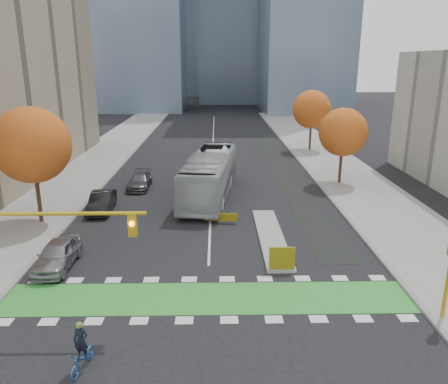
{
  "coord_description": "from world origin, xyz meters",
  "views": [
    {
      "loc": [
        0.47,
        -17.35,
        11.04
      ],
      "look_at": [
        0.94,
        9.46,
        3.0
      ],
      "focal_mm": 35.0,
      "sensor_mm": 36.0,
      "label": 1
    }
  ],
  "objects_px": {
    "tree_west": "(32,145)",
    "cyclist": "(82,354)",
    "hazard_board": "(282,258)",
    "tree_east_near": "(343,132)",
    "traffic_signal_west": "(14,238)",
    "tree_east_far": "(312,110)",
    "parked_car_a": "(57,255)",
    "bus": "(210,175)",
    "parked_car_b": "(102,202)",
    "parked_car_c": "(140,181)"
  },
  "relations": [
    {
      "from": "hazard_board",
      "to": "bus",
      "type": "relative_size",
      "value": 0.1
    },
    {
      "from": "tree_east_near",
      "to": "parked_car_b",
      "type": "distance_m",
      "value": 22.04
    },
    {
      "from": "hazard_board",
      "to": "parked_car_c",
      "type": "height_order",
      "value": "hazard_board"
    },
    {
      "from": "bus",
      "to": "parked_car_a",
      "type": "xyz_separation_m",
      "value": [
        -8.3,
        -13.23,
        -1.13
      ]
    },
    {
      "from": "tree_west",
      "to": "parked_car_a",
      "type": "bearing_deg",
      "value": -62.83
    },
    {
      "from": "hazard_board",
      "to": "cyclist",
      "type": "xyz_separation_m",
      "value": [
        -8.53,
        -7.74,
        -0.13
      ]
    },
    {
      "from": "tree_west",
      "to": "bus",
      "type": "distance_m",
      "value": 13.93
    },
    {
      "from": "hazard_board",
      "to": "tree_west",
      "type": "distance_m",
      "value": 18.44
    },
    {
      "from": "tree_west",
      "to": "parked_car_b",
      "type": "bearing_deg",
      "value": 34.68
    },
    {
      "from": "parked_car_a",
      "to": "parked_car_b",
      "type": "distance_m",
      "value": 9.54
    },
    {
      "from": "tree_east_far",
      "to": "traffic_signal_west",
      "type": "relative_size",
      "value": 0.9
    },
    {
      "from": "parked_car_b",
      "to": "parked_car_c",
      "type": "relative_size",
      "value": 0.99
    },
    {
      "from": "cyclist",
      "to": "bus",
      "type": "height_order",
      "value": "bus"
    },
    {
      "from": "tree_west",
      "to": "cyclist",
      "type": "bearing_deg",
      "value": -64.32
    },
    {
      "from": "cyclist",
      "to": "parked_car_a",
      "type": "height_order",
      "value": "cyclist"
    },
    {
      "from": "hazard_board",
      "to": "tree_east_near",
      "type": "relative_size",
      "value": 0.2
    },
    {
      "from": "hazard_board",
      "to": "bus",
      "type": "xyz_separation_m",
      "value": [
        -4.11,
        14.03,
        1.08
      ]
    },
    {
      "from": "cyclist",
      "to": "bus",
      "type": "bearing_deg",
      "value": 89.48
    },
    {
      "from": "hazard_board",
      "to": "tree_east_near",
      "type": "height_order",
      "value": "tree_east_near"
    },
    {
      "from": "tree_east_far",
      "to": "hazard_board",
      "type": "bearing_deg",
      "value": -104.12
    },
    {
      "from": "parked_car_c",
      "to": "parked_car_a",
      "type": "bearing_deg",
      "value": -96.87
    },
    {
      "from": "tree_east_far",
      "to": "traffic_signal_west",
      "type": "bearing_deg",
      "value": -117.95
    },
    {
      "from": "cyclist",
      "to": "tree_west",
      "type": "bearing_deg",
      "value": 126.64
    },
    {
      "from": "hazard_board",
      "to": "cyclist",
      "type": "bearing_deg",
      "value": -137.79
    },
    {
      "from": "tree_east_near",
      "to": "bus",
      "type": "distance_m",
      "value": 13.03
    },
    {
      "from": "cyclist",
      "to": "parked_car_a",
      "type": "distance_m",
      "value": 9.38
    },
    {
      "from": "parked_car_a",
      "to": "tree_west",
      "type": "bearing_deg",
      "value": 118.04
    },
    {
      "from": "tree_east_near",
      "to": "traffic_signal_west",
      "type": "height_order",
      "value": "tree_east_near"
    },
    {
      "from": "tree_east_far",
      "to": "parked_car_a",
      "type": "height_order",
      "value": "tree_east_far"
    },
    {
      "from": "tree_east_far",
      "to": "bus",
      "type": "distance_m",
      "value": 23.69
    },
    {
      "from": "bus",
      "to": "tree_east_near",
      "type": "bearing_deg",
      "value": 24.97
    },
    {
      "from": "hazard_board",
      "to": "parked_car_b",
      "type": "bearing_deg",
      "value": 140.01
    },
    {
      "from": "hazard_board",
      "to": "parked_car_b",
      "type": "height_order",
      "value": "parked_car_b"
    },
    {
      "from": "parked_car_a",
      "to": "parked_car_c",
      "type": "xyz_separation_m",
      "value": [
        1.91,
        15.87,
        -0.09
      ]
    },
    {
      "from": "tree_west",
      "to": "parked_car_a",
      "type": "distance_m",
      "value": 9.25
    },
    {
      "from": "tree_west",
      "to": "traffic_signal_west",
      "type": "height_order",
      "value": "tree_west"
    },
    {
      "from": "traffic_signal_west",
      "to": "parked_car_a",
      "type": "height_order",
      "value": "traffic_signal_west"
    },
    {
      "from": "bus",
      "to": "parked_car_b",
      "type": "distance_m",
      "value": 9.08
    },
    {
      "from": "tree_east_near",
      "to": "parked_car_a",
      "type": "xyz_separation_m",
      "value": [
        -20.41,
        -17.0,
        -4.11
      ]
    },
    {
      "from": "tree_west",
      "to": "bus",
      "type": "bearing_deg",
      "value": 27.64
    },
    {
      "from": "hazard_board",
      "to": "tree_east_far",
      "type": "distance_m",
      "value": 35.13
    },
    {
      "from": "tree_east_far",
      "to": "parked_car_a",
      "type": "bearing_deg",
      "value": -122.36
    },
    {
      "from": "bus",
      "to": "parked_car_a",
      "type": "distance_m",
      "value": 15.65
    },
    {
      "from": "parked_car_a",
      "to": "parked_car_c",
      "type": "height_order",
      "value": "parked_car_a"
    },
    {
      "from": "hazard_board",
      "to": "parked_car_b",
      "type": "xyz_separation_m",
      "value": [
        -12.33,
        10.34,
        -0.05
      ]
    },
    {
      "from": "hazard_board",
      "to": "traffic_signal_west",
      "type": "relative_size",
      "value": 0.16
    },
    {
      "from": "hazard_board",
      "to": "cyclist",
      "type": "distance_m",
      "value": 11.52
    },
    {
      "from": "tree_east_near",
      "to": "parked_car_b",
      "type": "bearing_deg",
      "value": -159.85
    },
    {
      "from": "tree_east_far",
      "to": "traffic_signal_west",
      "type": "distance_m",
      "value": 43.61
    },
    {
      "from": "parked_car_a",
      "to": "bus",
      "type": "bearing_deg",
      "value": 58.78
    }
  ]
}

